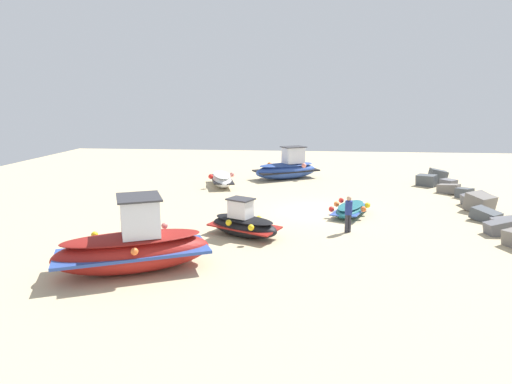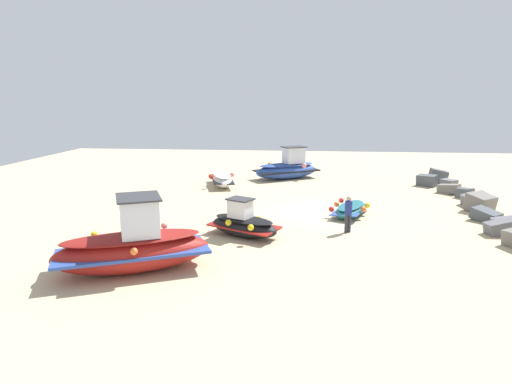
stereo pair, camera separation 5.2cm
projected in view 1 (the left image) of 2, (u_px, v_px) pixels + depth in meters
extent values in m
plane|color=#C6B289|center=(318.00, 211.00, 23.20)|extent=(54.34, 54.34, 0.00)
ellipsoid|color=#1E6670|center=(351.00, 210.00, 22.38)|extent=(3.33, 2.31, 0.64)
cube|color=#2D4C9E|center=(351.00, 209.00, 22.37)|extent=(3.22, 2.29, 0.12)
ellipsoid|color=#1A565F|center=(351.00, 205.00, 22.33)|extent=(2.92, 2.01, 0.16)
sphere|color=red|center=(331.00, 209.00, 21.93)|extent=(0.28, 0.28, 0.28)
sphere|color=orange|center=(363.00, 209.00, 21.63)|extent=(0.28, 0.28, 0.28)
sphere|color=orange|center=(336.00, 204.00, 22.66)|extent=(0.28, 0.28, 0.28)
sphere|color=yellow|center=(367.00, 205.00, 22.38)|extent=(0.28, 0.28, 0.28)
sphere|color=red|center=(341.00, 200.00, 23.41)|extent=(0.28, 0.28, 0.28)
ellipsoid|color=#2D4C9E|center=(286.00, 171.00, 32.54)|extent=(4.15, 5.17, 1.19)
cube|color=black|center=(286.00, 170.00, 32.52)|extent=(4.07, 5.02, 0.15)
ellipsoid|color=navy|center=(286.00, 165.00, 32.44)|extent=(3.63, 4.53, 0.24)
cube|color=silver|center=(293.00, 155.00, 32.54)|extent=(1.63, 1.76, 1.17)
cube|color=#333338|center=(293.00, 147.00, 32.41)|extent=(1.89, 2.04, 0.06)
sphere|color=orange|center=(270.00, 165.00, 32.99)|extent=(0.35, 0.35, 0.35)
sphere|color=#EA7F75|center=(304.00, 166.00, 31.90)|extent=(0.35, 0.35, 0.35)
ellipsoid|color=white|center=(222.00, 180.00, 29.93)|extent=(4.11, 2.31, 0.90)
cube|color=black|center=(222.00, 179.00, 29.92)|extent=(3.97, 2.28, 0.14)
ellipsoid|color=beige|center=(222.00, 175.00, 29.86)|extent=(3.61, 2.00, 0.19)
sphere|color=red|center=(211.00, 177.00, 29.07)|extent=(0.33, 0.33, 0.33)
sphere|color=#EA7F75|center=(232.00, 175.00, 30.67)|extent=(0.33, 0.33, 0.33)
ellipsoid|color=black|center=(244.00, 227.00, 18.97)|extent=(2.63, 3.47, 0.88)
cube|color=maroon|center=(244.00, 226.00, 18.96)|extent=(2.58, 3.36, 0.13)
ellipsoid|color=black|center=(244.00, 219.00, 18.90)|extent=(2.29, 3.04, 0.19)
cube|color=white|center=(241.00, 209.00, 18.90)|extent=(1.05, 1.13, 0.77)
cube|color=#333338|center=(241.00, 199.00, 18.81)|extent=(1.22, 1.31, 0.06)
sphere|color=yellow|center=(251.00, 228.00, 17.85)|extent=(0.26, 0.26, 0.26)
sphere|color=yellow|center=(259.00, 219.00, 19.37)|extent=(0.26, 0.26, 0.26)
sphere|color=yellow|center=(229.00, 223.00, 18.45)|extent=(0.26, 0.26, 0.26)
sphere|color=yellow|center=(238.00, 214.00, 19.97)|extent=(0.26, 0.26, 0.26)
ellipsoid|color=maroon|center=(133.00, 253.00, 15.08)|extent=(4.08, 5.66, 1.36)
cube|color=#2D4C9E|center=(133.00, 251.00, 15.07)|extent=(4.03, 5.49, 0.18)
ellipsoid|color=maroon|center=(132.00, 238.00, 14.97)|extent=(3.56, 4.97, 0.27)
cube|color=silver|center=(140.00, 216.00, 14.90)|extent=(1.82, 1.71, 1.27)
cube|color=#333338|center=(139.00, 197.00, 14.77)|extent=(2.11, 1.99, 0.06)
sphere|color=yellow|center=(95.00, 235.00, 15.63)|extent=(0.24, 0.24, 0.24)
sphere|color=orange|center=(135.00, 252.00, 13.96)|extent=(0.24, 0.24, 0.24)
sphere|color=#EA7F75|center=(165.00, 226.00, 16.38)|extent=(0.24, 0.24, 0.24)
cylinder|color=#2D2D38|center=(346.00, 224.00, 19.48)|extent=(0.14, 0.14, 0.82)
cylinder|color=#2D2D38|center=(350.00, 223.00, 19.53)|extent=(0.14, 0.14, 0.82)
cylinder|color=navy|center=(349.00, 208.00, 19.36)|extent=(0.32, 0.32, 0.61)
sphere|color=tan|center=(349.00, 199.00, 19.27)|extent=(0.22, 0.22, 0.22)
cube|color=#4C5156|center=(437.00, 176.00, 31.11)|extent=(0.95, 1.30, 1.11)
cube|color=#4C5156|center=(426.00, 180.00, 29.85)|extent=(1.35, 1.47, 0.87)
cube|color=slate|center=(448.00, 184.00, 29.03)|extent=(1.21, 1.22, 0.64)
cube|color=slate|center=(449.00, 189.00, 27.59)|extent=(1.42, 1.48, 0.73)
cube|color=#4C5156|center=(464.00, 193.00, 26.34)|extent=(1.13, 1.11, 0.64)
cube|color=slate|center=(476.00, 200.00, 24.23)|extent=(1.38, 1.50, 0.95)
cube|color=slate|center=(480.00, 203.00, 23.12)|extent=(1.68, 1.63, 1.11)
cube|color=#4C5156|center=(486.00, 215.00, 21.38)|extent=(1.54, 1.48, 0.75)
cube|color=slate|center=(506.00, 222.00, 20.27)|extent=(0.92, 1.40, 0.76)
cube|color=slate|center=(502.00, 228.00, 19.18)|extent=(0.89, 1.52, 0.90)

